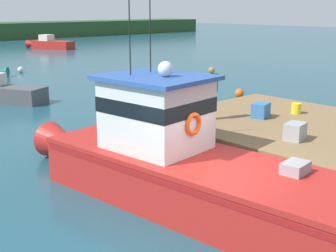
{
  "coord_description": "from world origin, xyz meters",
  "views": [
    {
      "loc": [
        -6.89,
        -6.19,
        4.54
      ],
      "look_at": [
        1.2,
        2.57,
        1.4
      ],
      "focal_mm": 47.9,
      "sensor_mm": 36.0,
      "label": 1
    }
  ],
  "objects_px": {
    "crate_stack_mid_dock": "(295,131)",
    "deckhand_by_the_boat": "(211,92)",
    "crate_single_far": "(261,110)",
    "mooring_buoy_spare_mooring": "(172,77)",
    "bait_bucket": "(296,108)",
    "mooring_buoy_outer": "(20,70)",
    "moored_boat_outer_mooring": "(50,44)",
    "main_fishing_boat": "(176,161)",
    "mooring_buoy_channel_marker": "(239,93)"
  },
  "relations": [
    {
      "from": "crate_stack_mid_dock",
      "to": "moored_boat_outer_mooring",
      "type": "bearing_deg",
      "value": 69.79
    },
    {
      "from": "mooring_buoy_outer",
      "to": "bait_bucket",
      "type": "bearing_deg",
      "value": -93.32
    },
    {
      "from": "crate_single_far",
      "to": "mooring_buoy_channel_marker",
      "type": "height_order",
      "value": "crate_single_far"
    },
    {
      "from": "crate_single_far",
      "to": "mooring_buoy_channel_marker",
      "type": "distance_m",
      "value": 9.42
    },
    {
      "from": "main_fishing_boat",
      "to": "mooring_buoy_spare_mooring",
      "type": "xyz_separation_m",
      "value": [
        12.99,
        13.97,
        -0.83
      ]
    },
    {
      "from": "bait_bucket",
      "to": "deckhand_by_the_boat",
      "type": "distance_m",
      "value": 3.07
    },
    {
      "from": "moored_boat_outer_mooring",
      "to": "deckhand_by_the_boat",
      "type": "bearing_deg",
      "value": -111.61
    },
    {
      "from": "main_fishing_boat",
      "to": "bait_bucket",
      "type": "relative_size",
      "value": 29.24
    },
    {
      "from": "deckhand_by_the_boat",
      "to": "crate_stack_mid_dock",
      "type": "bearing_deg",
      "value": -90.46
    },
    {
      "from": "crate_single_far",
      "to": "mooring_buoy_channel_marker",
      "type": "bearing_deg",
      "value": 42.34
    },
    {
      "from": "crate_stack_mid_dock",
      "to": "deckhand_by_the_boat",
      "type": "distance_m",
      "value": 3.05
    },
    {
      "from": "crate_stack_mid_dock",
      "to": "moored_boat_outer_mooring",
      "type": "xyz_separation_m",
      "value": [
        15.33,
        41.63,
        -0.87
      ]
    },
    {
      "from": "mooring_buoy_channel_marker",
      "to": "crate_stack_mid_dock",
      "type": "bearing_deg",
      "value": -134.67
    },
    {
      "from": "crate_stack_mid_dock",
      "to": "mooring_buoy_spare_mooring",
      "type": "height_order",
      "value": "crate_stack_mid_dock"
    },
    {
      "from": "moored_boat_outer_mooring",
      "to": "mooring_buoy_outer",
      "type": "bearing_deg",
      "value": -124.35
    },
    {
      "from": "bait_bucket",
      "to": "mooring_buoy_outer",
      "type": "distance_m",
      "value": 23.57
    },
    {
      "from": "mooring_buoy_channel_marker",
      "to": "mooring_buoy_outer",
      "type": "distance_m",
      "value": 17.27
    },
    {
      "from": "main_fishing_boat",
      "to": "crate_stack_mid_dock",
      "type": "relative_size",
      "value": 16.57
    },
    {
      "from": "bait_bucket",
      "to": "deckhand_by_the_boat",
      "type": "xyz_separation_m",
      "value": [
        -2.66,
        1.36,
        0.69
      ]
    },
    {
      "from": "main_fishing_boat",
      "to": "crate_stack_mid_dock",
      "type": "xyz_separation_m",
      "value": [
        3.07,
        -1.29,
        0.42
      ]
    },
    {
      "from": "crate_single_far",
      "to": "deckhand_by_the_boat",
      "type": "distance_m",
      "value": 1.75
    },
    {
      "from": "bait_bucket",
      "to": "main_fishing_boat",
      "type": "bearing_deg",
      "value": -176.62
    },
    {
      "from": "moored_boat_outer_mooring",
      "to": "mooring_buoy_spare_mooring",
      "type": "relative_size",
      "value": 18.13
    },
    {
      "from": "crate_stack_mid_dock",
      "to": "mooring_buoy_channel_marker",
      "type": "height_order",
      "value": "crate_stack_mid_dock"
    },
    {
      "from": "main_fishing_boat",
      "to": "crate_stack_mid_dock",
      "type": "height_order",
      "value": "main_fishing_boat"
    },
    {
      "from": "bait_bucket",
      "to": "mooring_buoy_outer",
      "type": "bearing_deg",
      "value": 86.68
    },
    {
      "from": "mooring_buoy_outer",
      "to": "deckhand_by_the_boat",
      "type": "bearing_deg",
      "value": -100.31
    },
    {
      "from": "mooring_buoy_outer",
      "to": "mooring_buoy_spare_mooring",
      "type": "bearing_deg",
      "value": -59.3
    },
    {
      "from": "bait_bucket",
      "to": "moored_boat_outer_mooring",
      "type": "height_order",
      "value": "moored_boat_outer_mooring"
    },
    {
      "from": "moored_boat_outer_mooring",
      "to": "mooring_buoy_channel_marker",
      "type": "distance_m",
      "value": 33.99
    },
    {
      "from": "main_fishing_boat",
      "to": "mooring_buoy_outer",
      "type": "bearing_deg",
      "value": 73.36
    },
    {
      "from": "main_fishing_boat",
      "to": "mooring_buoy_spare_mooring",
      "type": "bearing_deg",
      "value": 47.07
    },
    {
      "from": "crate_single_far",
      "to": "moored_boat_outer_mooring",
      "type": "relative_size",
      "value": 0.09
    },
    {
      "from": "bait_bucket",
      "to": "deckhand_by_the_boat",
      "type": "bearing_deg",
      "value": 152.98
    },
    {
      "from": "crate_single_far",
      "to": "mooring_buoy_spare_mooring",
      "type": "relative_size",
      "value": 1.72
    },
    {
      "from": "deckhand_by_the_boat",
      "to": "mooring_buoy_spare_mooring",
      "type": "height_order",
      "value": "deckhand_by_the_boat"
    },
    {
      "from": "crate_stack_mid_dock",
      "to": "mooring_buoy_outer",
      "type": "distance_m",
      "value": 25.49
    },
    {
      "from": "deckhand_by_the_boat",
      "to": "mooring_buoy_outer",
      "type": "distance_m",
      "value": 22.58
    },
    {
      "from": "crate_stack_mid_dock",
      "to": "deckhand_by_the_boat",
      "type": "xyz_separation_m",
      "value": [
        0.02,
        2.99,
        0.64
      ]
    },
    {
      "from": "crate_single_far",
      "to": "mooring_buoy_spare_mooring",
      "type": "height_order",
      "value": "crate_single_far"
    },
    {
      "from": "bait_bucket",
      "to": "moored_boat_outer_mooring",
      "type": "relative_size",
      "value": 0.05
    },
    {
      "from": "bait_bucket",
      "to": "mooring_buoy_outer",
      "type": "xyz_separation_m",
      "value": [
        1.37,
        23.5,
        -1.16
      ]
    },
    {
      "from": "crate_stack_mid_dock",
      "to": "crate_single_far",
      "type": "height_order",
      "value": "crate_single_far"
    },
    {
      "from": "deckhand_by_the_boat",
      "to": "crate_single_far",
      "type": "bearing_deg",
      "value": -33.33
    },
    {
      "from": "deckhand_by_the_boat",
      "to": "mooring_buoy_spare_mooring",
      "type": "xyz_separation_m",
      "value": [
        9.89,
        12.27,
        -1.88
      ]
    },
    {
      "from": "bait_bucket",
      "to": "mooring_buoy_spare_mooring",
      "type": "relative_size",
      "value": 0.98
    },
    {
      "from": "deckhand_by_the_boat",
      "to": "main_fishing_boat",
      "type": "bearing_deg",
      "value": -151.25
    },
    {
      "from": "bait_bucket",
      "to": "moored_boat_outer_mooring",
      "type": "xyz_separation_m",
      "value": [
        12.64,
        40.01,
        -0.82
      ]
    },
    {
      "from": "mooring_buoy_channel_marker",
      "to": "mooring_buoy_spare_mooring",
      "type": "xyz_separation_m",
      "value": [
        1.63,
        6.87,
        -0.06
      ]
    },
    {
      "from": "deckhand_by_the_boat",
      "to": "bait_bucket",
      "type": "bearing_deg",
      "value": -27.02
    }
  ]
}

